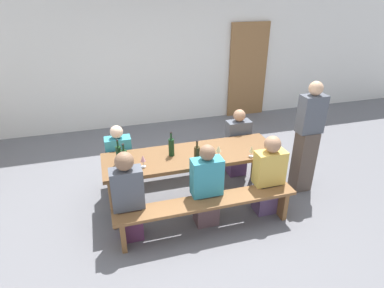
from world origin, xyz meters
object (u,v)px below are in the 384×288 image
Objects in this scene: seated_guest_near_2 at (269,177)px; wine_bottle_0 at (124,158)px; bench_far at (180,157)px; seated_guest_far_1 at (237,145)px; seated_guest_near_0 at (128,199)px; wine_glass_2 at (252,149)px; wooden_door at (248,71)px; wine_glass_0 at (143,159)px; wine_bottle_1 at (171,147)px; wine_glass_1 at (219,149)px; wine_bottle_2 at (119,154)px; tasting_table at (192,159)px; seated_guest_near_1 at (207,188)px; seated_guest_far_0 at (120,162)px; bench_near at (207,206)px; wine_bottle_3 at (197,155)px; standing_host at (307,140)px.

wine_bottle_0 is at bearing 75.81° from seated_guest_near_2.
seated_guest_far_1 reaches higher than bench_far.
wine_glass_2 is at bearing -82.18° from seated_guest_near_0.
wooden_door is at bearing 152.28° from seated_guest_far_1.
wine_bottle_1 is at bearing 25.63° from wine_glass_0.
seated_guest_near_0 is at bearing -124.31° from wine_glass_0.
bench_far is 1.30m from wine_glass_2.
wine_glass_1 is 0.75m from seated_guest_near_2.
seated_guest_near_2 reaches higher than wine_bottle_2.
tasting_table is 13.59× the size of wine_glass_1.
wine_bottle_1 is at bearing 161.85° from wine_glass_2.
seated_guest_near_1 and seated_guest_near_2 have the same top height.
seated_guest_near_0 is at bearing 0.62° from seated_guest_far_0.
wooden_door is 1.87× the size of seated_guest_near_2.
wine_bottle_2 is at bearing 73.61° from seated_guest_near_2.
bench_far is at bearing -99.43° from seated_guest_far_1.
wine_bottle_3 is (-0.02, 0.39, 0.52)m from bench_near.
wine_bottle_3 is at bearing 4.10° from standing_host.
standing_host reaches higher than tasting_table.
wine_bottle_0 is at bearing 3.86° from seated_guest_far_0.
standing_host is at bearing 75.49° from seated_guest_far_0.
tasting_table is 2.23× the size of seated_guest_far_0.
tasting_table is at bearing -60.32° from seated_guest_far_1.
bench_far is 2.05× the size of seated_guest_far_1.
seated_guest_near_0 is 1.05× the size of seated_guest_far_1.
bench_near is at bearing 99.52° from seated_guest_near_2.
seated_guest_far_0 is at bearing 144.64° from wine_bottle_1.
bench_near is 1.33m from bench_far.
wine_glass_0 is (-0.68, -0.15, 0.19)m from tasting_table.
wine_bottle_0 is 0.94× the size of wine_bottle_2.
wine_bottle_0 is 0.55m from seated_guest_near_0.
tasting_table is 0.72m from wine_glass_0.
standing_host reaches higher than seated_guest_far_0.
seated_guest_near_1 is at bearing 43.40° from seated_guest_far_0.
wine_glass_2 is 0.94m from standing_host.
seated_guest_near_1 is (-2.17, -3.51, -0.52)m from wooden_door.
seated_guest_near_2 reaches higher than bench_near.
wooden_door reaches higher than standing_host.
wine_glass_0 is 0.15× the size of seated_guest_far_0.
wine_bottle_1 is at bearing 171.07° from tasting_table.
wine_bottle_0 is 1.65m from wine_glass_2.
wine_bottle_0 is at bearing 172.14° from wine_glass_2.
tasting_table is 0.81m from wine_glass_2.
bench_far is 0.96m from seated_guest_far_0.
seated_guest_near_1 is (0.94, -0.45, -0.34)m from wine_bottle_0.
bench_near is 2.03× the size of seated_guest_near_2.
seated_guest_far_0 is (-0.94, -0.15, 0.14)m from bench_far.
wine_bottle_1 is 0.30× the size of seated_guest_near_1.
seated_guest_near_0 is at bearing 7.81° from standing_host.
wine_glass_0 is (-0.68, -0.82, 0.50)m from bench_far.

